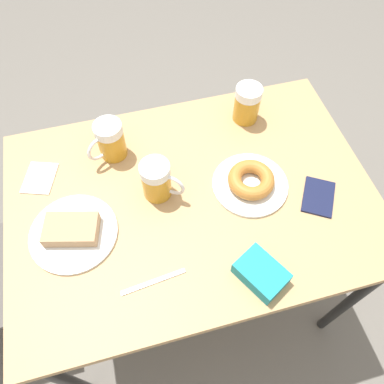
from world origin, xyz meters
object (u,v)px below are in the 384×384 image
Objects in this scene: beer_mug_center at (110,140)px; napkin_folded at (40,178)px; passport_near_edge at (318,197)px; blue_pouch at (261,273)px; fork at (154,282)px; beer_mug_left at (247,103)px; beer_mug_right at (157,180)px; plate_with_donut at (251,182)px; plate_with_cake at (73,231)px.

beer_mug_center reaches higher than napkin_folded.
napkin_folded is 0.85m from passport_near_edge.
blue_pouch is (-0.51, -0.31, -0.04)m from beer_mug_center.
fork is at bearing 103.53° from passport_near_edge.
beer_mug_left is at bearing -15.18° from blue_pouch.
beer_mug_right is at bearing -15.15° from fork.
plate_with_donut is at bearing 164.02° from beer_mug_left.
beer_mug_left is 0.46m from beer_mug_center.
beer_mug_left is at bearing -15.98° from plate_with_donut.
beer_mug_left and beer_mug_center have the same top height.
passport_near_edge is (-0.36, -0.11, -0.06)m from beer_mug_left.
beer_mug_center is at bearing 4.67° from fork.
blue_pouch is (-0.55, 0.15, -0.04)m from beer_mug_left.
plate_with_donut is at bearing -99.76° from beer_mug_right.
plate_with_cake is at bearing 149.30° from beer_mug_center.
beer_mug_left is at bearing -57.51° from beer_mug_right.
beer_mug_left is 1.00× the size of beer_mug_center.
plate_with_donut is (0.03, -0.53, 0.00)m from plate_with_cake.
beer_mug_center reaches higher than fork.
blue_pouch is at bearing -148.16° from beer_mug_right.
plate_with_donut is 1.76× the size of beer_mug_right.
beer_mug_right is at bearing 72.89° from passport_near_edge.
beer_mug_right is 0.28m from fork.
plate_with_donut is 1.50× the size of passport_near_edge.
napkin_folded is at bearing 21.00° from plate_with_cake.
fork is at bearing -136.00° from plate_with_cake.
beer_mug_right is at bearing -148.95° from beer_mug_center.
fork is (-0.49, 0.42, -0.06)m from beer_mug_left.
beer_mug_right is (0.05, 0.27, 0.05)m from plate_with_donut.
beer_mug_left reaches higher than fork.
passport_near_edge is at bearing -76.47° from fork.
beer_mug_center reaches higher than plate_with_cake.
beer_mug_right is (-0.18, -0.11, 0.00)m from beer_mug_center.
napkin_folded is at bearing 72.79° from plate_with_donut.
passport_near_edge is at bearing -107.11° from beer_mug_right.
beer_mug_right is 0.84× the size of blue_pouch.
plate_with_cake is 1.61× the size of passport_near_edge.
plate_with_cake is 0.53m from blue_pouch.
plate_with_cake is 0.72m from passport_near_edge.
fork is 0.54m from passport_near_edge.
passport_near_edge is at bearing -109.58° from napkin_folded.
fork is (-0.19, -0.19, -0.01)m from plate_with_cake.
beer_mug_center is 0.21m from beer_mug_right.
plate_with_cake is 0.23m from napkin_folded.
napkin_folded is at bearing 99.05° from beer_mug_center.
beer_mug_right is at bearing 31.84° from blue_pouch.
beer_mug_left is at bearing 16.17° from passport_near_edge.
beer_mug_center is 0.95× the size of napkin_folded.
passport_near_edge is (-0.14, -0.46, -0.06)m from beer_mug_right.
beer_mug_left is 0.65m from fork.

